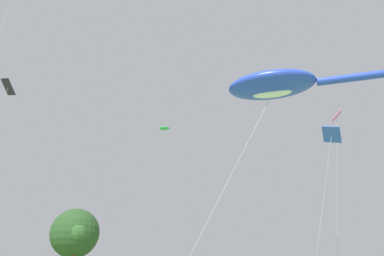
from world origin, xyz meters
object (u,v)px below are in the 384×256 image
Objects in this scene: small_kite_stunt_black at (6,93)px; small_kite_triangle_green at (331,142)px; tree_oak_left at (77,233)px; big_show_kite at (275,85)px; tree_pine_center at (75,233)px; small_kite_diamond_red at (164,130)px; small_kite_box_yellow at (337,121)px.

small_kite_stunt_black reaches higher than small_kite_triangle_green.
small_kite_triangle_green is 0.68× the size of tree_oak_left.
big_show_kite reaches higher than tree_pine_center.
small_kite_diamond_red reaches higher than tree_oak_left.
small_kite_diamond_red is 1.16× the size of small_kite_box_yellow.
big_show_kite is at bearing -99.91° from tree_pine_center.
small_kite_box_yellow is at bearing -89.23° from tree_oak_left.
small_kite_box_yellow is 1.09× the size of tree_pine_center.
tree_pine_center reaches higher than small_kite_triangle_green.
small_kite_box_yellow is at bearing -24.11° from small_kite_diamond_red.
tree_oak_left is at bearing 48.62° from small_kite_triangle_green.
tree_oak_left is at bearing -103.90° from tree_pine_center.
small_kite_triangle_green is (-2.66, -4.26, -5.24)m from big_show_kite.
big_show_kite is 48.30m from tree_oak_left.
small_kite_box_yellow is at bearing -89.80° from tree_pine_center.
small_kite_box_yellow is 1.89× the size of small_kite_triangle_green.
small_kite_stunt_black is 1.29× the size of tree_oak_left.
small_kite_box_yellow is (5.38, -14.77, -2.56)m from small_kite_diamond_red.
small_kite_box_yellow is 1.29× the size of tree_oak_left.
tree_pine_center is 1.18× the size of tree_oak_left.
small_kite_box_yellow reaches higher than tree_pine_center.
small_kite_stunt_black is at bearing 32.94° from small_kite_box_yellow.
small_kite_diamond_red reaches higher than tree_pine_center.
tree_oak_left is (-0.45, -1.83, -0.10)m from tree_pine_center.
big_show_kite is at bearing 28.46° from small_kite_triangle_green.
small_kite_diamond_red is 2.18× the size of small_kite_triangle_green.
small_kite_triangle_green is 54.74m from tree_pine_center.
small_kite_diamond_red is 1.26× the size of tree_pine_center.
tree_pine_center is (5.21, 33.20, -6.78)m from small_kite_diamond_red.
small_kite_stunt_black reaches higher than tree_oak_left.
small_kite_triangle_green is at bearing 85.52° from small_kite_box_yellow.
small_kite_diamond_red is at bearing 43.86° from small_kite_triangle_green.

